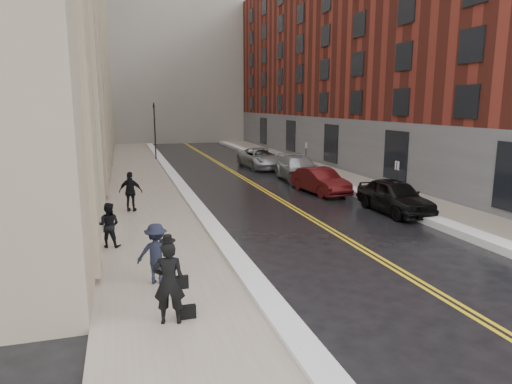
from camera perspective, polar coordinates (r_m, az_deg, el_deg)
ground at (r=14.30m, az=7.84°, el=-10.04°), size 160.00×160.00×0.00m
sidewalk_left at (r=28.60m, az=-14.05°, el=0.52°), size 4.00×64.00×0.15m
sidewalk_right at (r=32.09m, az=10.78°, el=1.77°), size 3.00×64.00×0.15m
lane_stripe_a at (r=29.68m, az=-0.67°, el=1.08°), size 0.12×64.00×0.01m
lane_stripe_b at (r=29.75m, az=-0.22°, el=1.10°), size 0.12×64.00×0.01m
snow_ridge_left at (r=28.77m, az=-9.48°, el=0.87°), size 0.70×60.80×0.26m
snow_ridge_right at (r=31.28m, az=7.77°, el=1.76°), size 0.85×60.80×0.30m
building_right at (r=42.22m, az=17.42°, el=15.79°), size 14.00×50.00×18.00m
tower_far_right at (r=82.30m, az=-2.58°, el=22.81°), size 22.00×18.00×44.00m
traffic_signal at (r=42.29m, az=-12.55°, el=7.98°), size 0.18×0.15×5.20m
parking_sign_near at (r=24.53m, az=17.13°, el=1.70°), size 0.06×0.35×2.23m
parking_sign_far at (r=35.05m, az=6.26°, el=4.77°), size 0.06×0.35×2.23m
car_black at (r=22.58m, az=16.96°, el=-0.50°), size 1.92×4.70×1.60m
car_maroon at (r=26.51m, az=8.03°, el=1.38°), size 2.10×4.63×1.47m
car_silver_near at (r=30.71m, az=5.37°, el=2.91°), size 2.74×5.80×1.64m
car_silver_far at (r=36.76m, az=0.69°, el=4.25°), size 2.91×5.87×1.60m
pedestrian_main at (r=10.70m, az=-10.83°, el=-11.03°), size 0.79×0.60×1.96m
pedestrian_a at (r=16.77m, az=-17.93°, el=-3.93°), size 0.93×0.82×1.59m
pedestrian_b at (r=13.10m, az=-12.35°, el=-7.52°), size 1.24×0.91×1.71m
pedestrian_c at (r=22.01m, az=-15.39°, el=0.04°), size 1.18×0.76×1.86m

